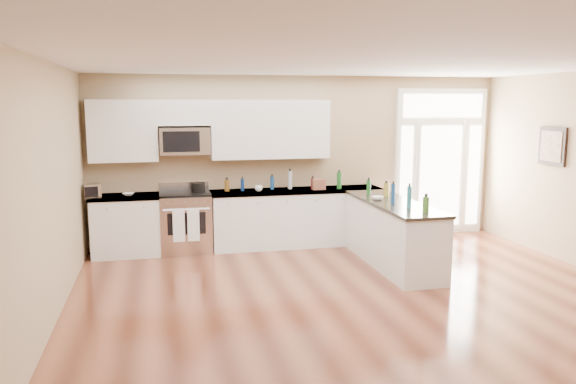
% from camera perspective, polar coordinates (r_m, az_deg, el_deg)
% --- Properties ---
extents(ground, '(8.00, 8.00, 0.00)m').
position_cam_1_polar(ground, '(6.16, 10.87, -13.56)').
color(ground, '#552718').
extents(room_shell, '(8.00, 8.00, 8.00)m').
position_cam_1_polar(room_shell, '(5.73, 11.38, 2.45)').
color(room_shell, tan).
rests_on(room_shell, ground).
extents(back_cabinet_left, '(1.10, 0.66, 0.94)m').
position_cam_1_polar(back_cabinet_left, '(9.09, -15.99, -3.45)').
color(back_cabinet_left, white).
rests_on(back_cabinet_left, ground).
extents(back_cabinet_right, '(2.85, 0.66, 0.94)m').
position_cam_1_polar(back_cabinet_right, '(9.34, 0.90, -2.78)').
color(back_cabinet_right, white).
rests_on(back_cabinet_right, ground).
extents(peninsula_cabinet, '(0.69, 2.32, 0.94)m').
position_cam_1_polar(peninsula_cabinet, '(8.34, 10.57, -4.39)').
color(peninsula_cabinet, white).
rests_on(peninsula_cabinet, ground).
extents(upper_cabinet_left, '(1.04, 0.33, 0.95)m').
position_cam_1_polar(upper_cabinet_left, '(9.04, -16.42, 5.98)').
color(upper_cabinet_left, white).
rests_on(upper_cabinet_left, room_shell).
extents(upper_cabinet_right, '(1.94, 0.33, 0.95)m').
position_cam_1_polar(upper_cabinet_right, '(9.20, -1.82, 6.39)').
color(upper_cabinet_right, white).
rests_on(upper_cabinet_right, room_shell).
extents(upper_cabinet_short, '(0.82, 0.33, 0.40)m').
position_cam_1_polar(upper_cabinet_short, '(9.03, -10.54, 7.94)').
color(upper_cabinet_short, white).
rests_on(upper_cabinet_short, room_shell).
extents(microwave, '(0.78, 0.41, 0.42)m').
position_cam_1_polar(microwave, '(9.01, -10.45, 5.14)').
color(microwave, silver).
rests_on(microwave, room_shell).
extents(entry_door, '(1.70, 0.10, 2.60)m').
position_cam_1_polar(entry_door, '(10.42, 15.16, 2.96)').
color(entry_door, white).
rests_on(entry_door, ground).
extents(wall_art_near, '(0.05, 0.58, 0.58)m').
position_cam_1_polar(wall_art_near, '(9.42, 25.26, 4.23)').
color(wall_art_near, black).
rests_on(wall_art_near, room_shell).
extents(kitchen_range, '(0.79, 0.70, 1.08)m').
position_cam_1_polar(kitchen_range, '(9.07, -10.35, -3.01)').
color(kitchen_range, silver).
rests_on(kitchen_range, ground).
extents(stockpot, '(0.23, 0.23, 0.17)m').
position_cam_1_polar(stockpot, '(9.00, -9.12, 0.53)').
color(stockpot, black).
rests_on(stockpot, kitchen_range).
extents(toaster_oven, '(0.28, 0.24, 0.21)m').
position_cam_1_polar(toaster_oven, '(8.91, -19.28, 0.11)').
color(toaster_oven, silver).
rests_on(toaster_oven, back_cabinet_left).
extents(cardboard_box, '(0.21, 0.15, 0.17)m').
position_cam_1_polar(cardboard_box, '(9.24, 3.12, 0.79)').
color(cardboard_box, brown).
rests_on(cardboard_box, back_cabinet_right).
extents(bowl_left, '(0.20, 0.20, 0.04)m').
position_cam_1_polar(bowl_left, '(8.97, -15.90, -0.22)').
color(bowl_left, white).
rests_on(bowl_left, back_cabinet_left).
extents(bowl_peninsula, '(0.23, 0.23, 0.05)m').
position_cam_1_polar(bowl_peninsula, '(8.33, 9.08, -0.62)').
color(bowl_peninsula, white).
rests_on(bowl_peninsula, peninsula_cabinet).
extents(cup_counter, '(0.14, 0.14, 0.09)m').
position_cam_1_polar(cup_counter, '(9.04, -3.00, 0.36)').
color(cup_counter, white).
rests_on(cup_counter, back_cabinet_right).
extents(counter_bottles, '(2.39, 2.46, 0.30)m').
position_cam_1_polar(counter_bottles, '(8.66, 4.81, 0.44)').
color(counter_bottles, '#19591E').
rests_on(counter_bottles, back_cabinet_right).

